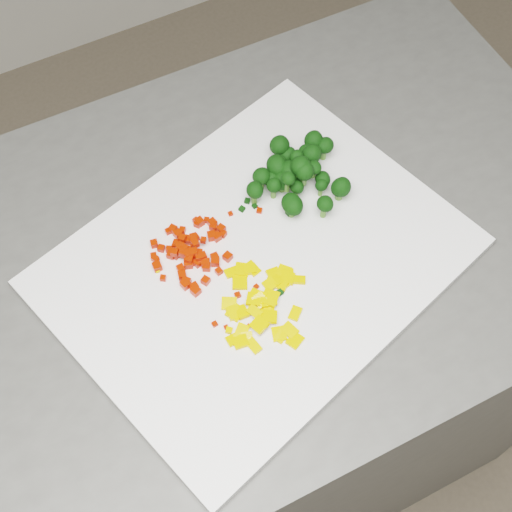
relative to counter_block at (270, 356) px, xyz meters
name	(u,v)px	position (x,y,z in m)	size (l,w,h in m)	color
counter_block	(270,356)	(0.00, 0.00, 0.00)	(0.90, 0.63, 0.90)	#4F4E4C
cutting_board	(256,262)	(-0.05, -0.04, 0.46)	(0.49, 0.38, 0.01)	white
carrot_pile	(191,250)	(-0.12, 0.01, 0.48)	(0.11, 0.11, 0.03)	red
pepper_pile	(264,304)	(-0.07, -0.10, 0.47)	(0.13, 0.13, 0.02)	#F3B30C
broccoli_pile	(299,177)	(0.05, 0.03, 0.49)	(0.13, 0.13, 0.06)	black
carrot_cube_0	(185,284)	(-0.14, -0.03, 0.47)	(0.01, 0.01, 0.01)	red
carrot_cube_1	(182,238)	(-0.12, 0.03, 0.48)	(0.01, 0.01, 0.01)	red
carrot_cube_2	(194,245)	(-0.11, 0.02, 0.47)	(0.01, 0.01, 0.01)	red
carrot_cube_3	(182,230)	(-0.11, 0.04, 0.47)	(0.01, 0.01, 0.01)	red
carrot_cube_4	(194,287)	(-0.13, -0.04, 0.47)	(0.01, 0.01, 0.01)	red
carrot_cube_5	(189,259)	(-0.12, 0.00, 0.47)	(0.01, 0.01, 0.01)	red
carrot_cube_6	(187,240)	(-0.11, 0.03, 0.47)	(0.01, 0.01, 0.01)	red
carrot_cube_7	(193,252)	(-0.12, 0.00, 0.48)	(0.01, 0.01, 0.01)	red
carrot_cube_8	(215,257)	(-0.09, -0.01, 0.47)	(0.01, 0.01, 0.01)	red
carrot_cube_9	(213,227)	(-0.08, 0.03, 0.47)	(0.01, 0.01, 0.01)	red
carrot_cube_10	(198,224)	(-0.09, 0.04, 0.47)	(0.01, 0.01, 0.01)	red
carrot_cube_11	(203,240)	(-0.10, 0.01, 0.48)	(0.01, 0.01, 0.01)	red
carrot_cube_12	(193,263)	(-0.12, 0.00, 0.47)	(0.01, 0.01, 0.01)	red
carrot_cube_13	(200,260)	(-0.11, -0.01, 0.47)	(0.01, 0.01, 0.01)	red
carrot_cube_14	(198,254)	(-0.11, 0.00, 0.47)	(0.01, 0.01, 0.01)	red
carrot_cube_15	(205,263)	(-0.11, -0.01, 0.47)	(0.01, 0.01, 0.01)	red
carrot_cube_16	(189,254)	(-0.12, 0.00, 0.48)	(0.01, 0.01, 0.01)	red
carrot_cube_17	(197,222)	(-0.09, 0.05, 0.47)	(0.01, 0.01, 0.01)	red
carrot_cube_18	(219,271)	(-0.10, -0.03, 0.47)	(0.01, 0.01, 0.01)	red
carrot_cube_19	(221,229)	(-0.07, 0.02, 0.47)	(0.01, 0.01, 0.01)	red
carrot_cube_20	(187,250)	(-0.12, 0.01, 0.47)	(0.01, 0.01, 0.01)	red
carrot_cube_21	(194,237)	(-0.10, 0.03, 0.47)	(0.01, 0.01, 0.01)	red
carrot_cube_22	(196,221)	(-0.09, 0.05, 0.47)	(0.01, 0.01, 0.01)	red
carrot_cube_23	(188,264)	(-0.13, 0.00, 0.47)	(0.01, 0.01, 0.01)	red
carrot_cube_24	(157,260)	(-0.16, 0.02, 0.47)	(0.01, 0.01, 0.01)	red
carrot_cube_25	(155,259)	(-0.16, 0.02, 0.47)	(0.01, 0.01, 0.01)	red
carrot_cube_26	(186,282)	(-0.14, -0.03, 0.47)	(0.01, 0.01, 0.01)	red
carrot_cube_27	(206,281)	(-0.12, -0.04, 0.47)	(0.01, 0.01, 0.01)	red
carrot_cube_28	(196,238)	(-0.10, 0.03, 0.47)	(0.01, 0.01, 0.01)	red
carrot_cube_29	(196,291)	(-0.14, -0.04, 0.47)	(0.01, 0.01, 0.01)	red
carrot_cube_30	(195,244)	(-0.11, 0.01, 0.48)	(0.01, 0.01, 0.01)	red
carrot_cube_31	(173,229)	(-0.12, 0.05, 0.47)	(0.01, 0.01, 0.01)	red
carrot_cube_32	(154,244)	(-0.15, 0.04, 0.47)	(0.01, 0.01, 0.01)	red
carrot_cube_33	(212,236)	(-0.08, 0.02, 0.47)	(0.01, 0.01, 0.01)	red
carrot_cube_34	(199,222)	(-0.09, 0.04, 0.47)	(0.01, 0.01, 0.01)	red
carrot_cube_35	(181,268)	(-0.14, -0.01, 0.47)	(0.01, 0.01, 0.01)	red
carrot_cube_36	(154,256)	(-0.16, 0.03, 0.47)	(0.01, 0.01, 0.01)	red
carrot_cube_37	(194,240)	(-0.11, 0.02, 0.47)	(0.01, 0.01, 0.01)	red
carrot_cube_38	(199,257)	(-0.11, -0.01, 0.47)	(0.01, 0.01, 0.01)	red
carrot_cube_39	(183,249)	(-0.13, 0.01, 0.48)	(0.01, 0.01, 0.01)	red
carrot_cube_40	(193,288)	(-0.14, -0.04, 0.47)	(0.01, 0.01, 0.01)	red
carrot_cube_41	(174,252)	(-0.14, 0.01, 0.48)	(0.01, 0.01, 0.01)	red
carrot_cube_42	(184,253)	(-0.13, 0.01, 0.48)	(0.01, 0.01, 0.01)	red
carrot_cube_43	(217,237)	(-0.08, 0.01, 0.47)	(0.01, 0.01, 0.01)	red
carrot_cube_44	(169,249)	(-0.14, 0.03, 0.47)	(0.01, 0.01, 0.01)	red
carrot_cube_45	(223,234)	(-0.07, 0.02, 0.47)	(0.01, 0.01, 0.01)	red
carrot_cube_46	(161,248)	(-0.15, 0.03, 0.47)	(0.01, 0.01, 0.01)	red
carrot_cube_47	(179,246)	(-0.13, 0.02, 0.48)	(0.01, 0.01, 0.01)	red
carrot_cube_48	(178,234)	(-0.12, 0.04, 0.47)	(0.01, 0.01, 0.01)	red
carrot_cube_49	(176,256)	(-0.14, 0.01, 0.47)	(0.01, 0.01, 0.01)	red
carrot_cube_50	(215,262)	(-0.10, -0.02, 0.47)	(0.01, 0.01, 0.01)	red
carrot_cube_51	(228,257)	(-0.08, -0.02, 0.47)	(0.01, 0.01, 0.01)	red
carrot_cube_52	(177,245)	(-0.13, 0.03, 0.47)	(0.01, 0.01, 0.01)	red
carrot_cube_53	(203,256)	(-0.11, -0.01, 0.47)	(0.01, 0.01, 0.01)	red
carrot_cube_54	(212,223)	(-0.07, 0.04, 0.47)	(0.01, 0.01, 0.01)	red
carrot_cube_55	(207,220)	(-0.08, 0.04, 0.47)	(0.01, 0.01, 0.01)	red
carrot_cube_56	(207,267)	(-0.11, -0.02, 0.47)	(0.01, 0.01, 0.01)	red
carrot_cube_57	(198,263)	(-0.12, -0.01, 0.47)	(0.01, 0.01, 0.01)	red
carrot_cube_58	(157,267)	(-0.16, 0.01, 0.47)	(0.01, 0.01, 0.01)	red
carrot_cube_59	(171,255)	(-0.14, 0.02, 0.47)	(0.01, 0.01, 0.01)	red
carrot_cube_60	(182,275)	(-0.14, -0.02, 0.47)	(0.01, 0.01, 0.01)	red
carrot_cube_61	(168,231)	(-0.13, 0.05, 0.47)	(0.01, 0.01, 0.01)	red
carrot_cube_62	(163,278)	(-0.16, -0.01, 0.47)	(0.01, 0.01, 0.01)	red
pepper_chunk_0	(288,276)	(-0.02, -0.08, 0.47)	(0.02, 0.01, 0.00)	#F3B30C
pepper_chunk_1	(252,268)	(-0.06, -0.05, 0.46)	(0.02, 0.01, 0.00)	#F3B30C
pepper_chunk_2	(274,275)	(-0.04, -0.07, 0.47)	(0.02, 0.02, 0.00)	#F3B30C
pepper_chunk_3	(255,312)	(-0.08, -0.10, 0.47)	(0.02, 0.01, 0.00)	#F3B30C
pepper_chunk_4	(242,332)	(-0.11, -0.12, 0.47)	(0.01, 0.02, 0.00)	#F3B30C
pepper_chunk_5	(270,285)	(-0.05, -0.08, 0.47)	(0.02, 0.02, 0.01)	#F3B30C
pepper_chunk_6	(295,341)	(-0.06, -0.16, 0.46)	(0.02, 0.02, 0.00)	#F3B30C
pepper_chunk_7	(269,311)	(-0.07, -0.11, 0.47)	(0.01, 0.01, 0.01)	#F3B30C
pepper_chunk_8	(256,309)	(-0.08, -0.10, 0.47)	(0.02, 0.02, 0.00)	#F3B30C
pepper_chunk_9	(254,346)	(-0.10, -0.14, 0.47)	(0.02, 0.01, 0.00)	#F3B30C
pepper_chunk_10	(229,304)	(-0.11, -0.08, 0.47)	(0.02, 0.02, 0.01)	#F3B30C
pepper_chunk_11	(234,312)	(-0.11, -0.09, 0.47)	(0.02, 0.02, 0.00)	#F3B30C
pepper_chunk_12	(259,325)	(-0.09, -0.12, 0.47)	(0.02, 0.02, 0.00)	#F3B30C
pepper_chunk_13	(289,279)	(-0.02, -0.08, 0.47)	(0.02, 0.01, 0.00)	#F3B30C
pepper_chunk_14	(290,330)	(-0.06, -0.14, 0.47)	(0.01, 0.02, 0.00)	#F3B30C
pepper_chunk_15	(260,300)	(-0.07, -0.09, 0.47)	(0.02, 0.02, 0.01)	#F3B30C
pepper_chunk_16	(233,272)	(-0.08, -0.04, 0.46)	(0.02, 0.01, 0.00)	#F3B30C
pepper_chunk_17	(241,342)	(-0.12, -0.13, 0.47)	(0.02, 0.02, 0.00)	#F3B30C
pepper_chunk_18	(240,282)	(-0.08, -0.06, 0.46)	(0.02, 0.02, 0.00)	#F3B30C
pepper_chunk_19	(284,272)	(-0.03, -0.07, 0.47)	(0.02, 0.02, 0.00)	#F3B30C
pepper_chunk_20	(269,302)	(-0.06, -0.10, 0.47)	(0.02, 0.01, 0.00)	#F3B30C
pepper_chunk_21	(276,280)	(-0.04, -0.07, 0.47)	(0.01, 0.02, 0.00)	#F3B30C
pepper_chunk_22	(284,284)	(-0.03, -0.08, 0.46)	(0.01, 0.01, 0.00)	#F3B30C
pepper_chunk_23	(246,337)	(-0.11, -0.12, 0.46)	(0.01, 0.01, 0.00)	#F3B30C
pepper_chunk_24	(269,317)	(-0.07, -0.12, 0.47)	(0.02, 0.02, 0.00)	#F3B30C
pepper_chunk_25	(299,280)	(-0.01, -0.09, 0.47)	(0.02, 0.01, 0.00)	#F3B30C
pepper_chunk_26	(250,269)	(-0.06, -0.05, 0.47)	(0.01, 0.01, 0.01)	#F3B30C
pepper_chunk_27	(265,307)	(-0.07, -0.10, 0.47)	(0.02, 0.02, 0.00)	#F3B30C
pepper_chunk_28	(270,298)	(-0.06, -0.09, 0.47)	(0.02, 0.02, 0.00)	#F3B30C
pepper_chunk_29	(235,312)	(-0.10, -0.09, 0.46)	(0.02, 0.02, 0.00)	#F3B30C
pepper_chunk_30	(281,336)	(-0.07, -0.14, 0.46)	(0.02, 0.01, 0.00)	#F3B30C
pepper_chunk_31	(232,340)	(-0.12, -0.12, 0.47)	(0.01, 0.01, 0.00)	#F3B30C
pepper_chunk_32	(258,296)	(-0.07, -0.09, 0.47)	(0.02, 0.01, 0.00)	#F3B30C
pepper_chunk_33	(295,313)	(-0.04, -0.12, 0.47)	(0.02, 0.01, 0.00)	#F3B30C
pepper_chunk_34	(242,312)	(-0.10, -0.09, 0.47)	(0.01, 0.02, 0.00)	#F3B30C
pepper_chunk_35	(242,270)	(-0.07, -0.04, 0.47)	(0.02, 0.02, 0.00)	#F3B30C
pepper_chunk_36	(279,334)	(-0.07, -0.14, 0.46)	(0.02, 0.02, 0.00)	#F3B30C
pepper_chunk_37	(281,285)	(-0.04, -0.08, 0.47)	(0.01, 0.01, 0.01)	#F3B30C
pepper_chunk_38	(254,299)	(-0.08, -0.09, 0.47)	(0.02, 0.02, 0.01)	#F3B30C
broccoli_floret_0	(276,169)	(0.03, 0.06, 0.48)	(0.04, 0.04, 0.04)	black
broccoli_floret_1	(291,206)	(0.02, 0.01, 0.48)	(0.04, 0.04, 0.03)	black
broccoli_floret_2	(296,160)	(0.06, 0.06, 0.49)	(0.02, 0.02, 0.03)	black
broccoli_floret_3	(292,208)	(0.02, 0.00, 0.48)	(0.04, 0.04, 0.03)	black
broccoli_floret_4	(254,195)	(-0.01, 0.04, 0.48)	(0.03, 0.03, 0.04)	black
broccoli_floret_5	(296,190)	(0.04, 0.02, 0.48)	(0.02, 0.02, 0.03)	black
broccoli_floret_6	(322,182)	(0.08, 0.02, 0.48)	(0.03, 0.03, 0.03)	black
broccoli_floret_7	(300,171)	(0.05, 0.04, 0.50)	(0.04, 0.04, 0.04)	black
broccoli_floret_8	(313,145)	(0.10, 0.08, 0.48)	(0.04, 0.04, 0.04)	black
broccoli_floret_9	(324,208)	(0.06, -0.02, 0.48)	(0.03, 0.03, 0.04)	black
broccoli_floret_10	(271,181)	(0.02, 0.05, 0.48)	(0.03, 0.03, 0.03)	black
broccoli_floret_11	(289,175)	(0.04, 0.05, 0.48)	(0.04, 0.04, 0.04)	black
broccoli_floret_12	(261,180)	(0.01, 0.06, 0.48)	(0.03, 0.03, 0.04)	black
broccoli_floret_13	(340,190)	(0.09, 0.00, 0.48)	(0.04, 0.04, 0.04)	black
broccoli_floret_14	(274,189)	(0.02, 0.04, 0.48)	(0.03, 0.03, 0.03)	black
broccoli_floret_15	(282,182)	(0.03, 0.04, 0.48)	(0.04, 0.04, 0.03)	black
broccoli_floret_16	(304,176)	(0.06, 0.04, 0.48)	(0.03, 0.03, 0.04)	black
broccoli_floret_17	(321,188)	(0.07, 0.01, 0.48)	(0.02, 0.02, 0.03)	black
broccoli_floret_18	(287,183)	(0.03, 0.03, 0.50)	(0.02, 0.02, 0.03)	black
broccoli_floret_19	(299,179)	(0.06, 0.04, 0.48)	(0.03, 0.03, 0.03)	black
broccoli_floret_20	(279,150)	(0.05, 0.09, 0.48)	(0.04, 0.04, 0.04)	black
broccoli_floret_21	(306,156)	(0.08, 0.07, 0.48)	(0.03, 0.03, 0.04)	black
broccoli_floret_22	(314,170)	(0.07, 0.03, 0.49)	(0.02, 0.02, 0.03)	black
broccoli_floret_23	(324,149)	(0.11, 0.06, 0.48)	(0.03, 0.03, 0.04)	black
broccoli_floret_24	(287,157)	(0.06, 0.08, 0.48)	(0.03, 0.03, 0.03)	black
broccoli_floret_25	(310,158)	(0.08, 0.06, 0.48)	(0.04, 0.04, 0.04)	black
broccoli_floret_26	(304,175)	(0.06, 0.03, 0.50)	(0.04, 0.04, 0.04)	black
stray_bit_0	(249,326)	(-0.10, -0.11, 0.46)	(0.00, 0.00, 0.00)	red
stray_bit_1	(256,287)	(-0.07, -0.07, 0.47)	(0.01, 0.01, 0.00)	red
stray_bit_2	(158,271)	(-0.16, 0.01, 0.46)	(0.00, 0.00, 0.00)	#F3B30C
stray_bit_3	(229,330)	(-0.12, -0.11, 0.47)	(0.01, 0.01, 0.01)	#F3B30C
stray_bit_4	(215,324)	(-0.13, -0.09, 0.47)	(0.01, 0.01, 0.00)	red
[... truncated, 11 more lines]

